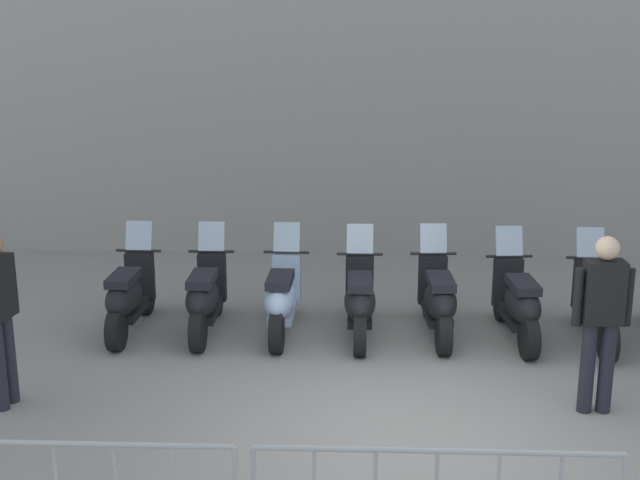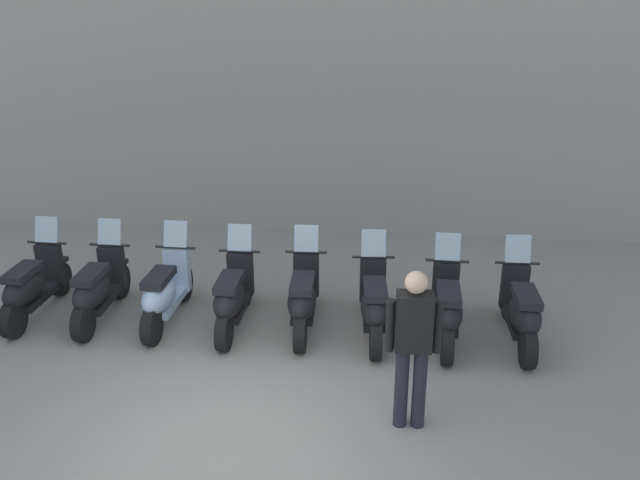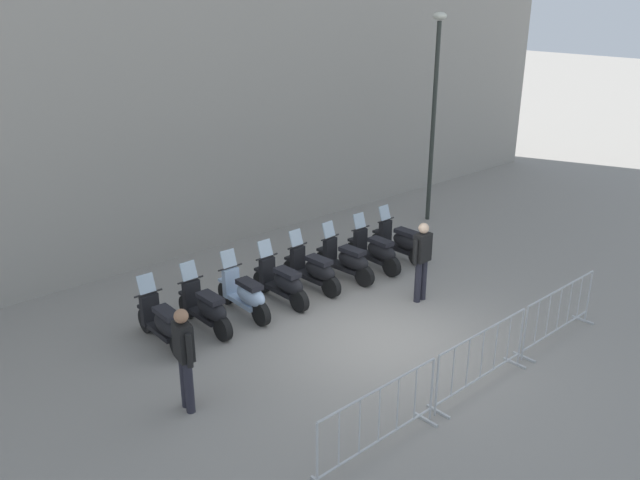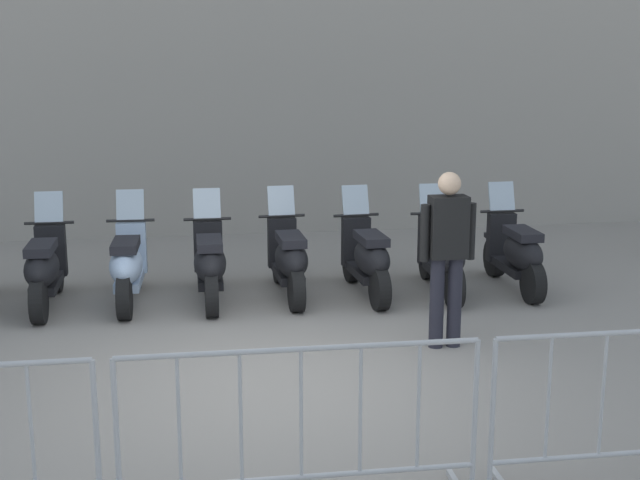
{
  "view_description": "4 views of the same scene",
  "coord_description": "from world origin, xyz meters",
  "px_view_note": "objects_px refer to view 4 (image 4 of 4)",
  "views": [
    {
      "loc": [
        -0.06,
        -6.87,
        3.64
      ],
      "look_at": [
        -1.11,
        2.6,
        1.14
      ],
      "focal_mm": 47.37,
      "sensor_mm": 36.0,
      "label": 1
    },
    {
      "loc": [
        1.79,
        -5.06,
        4.32
      ],
      "look_at": [
        0.46,
        2.79,
        1.19
      ],
      "focal_mm": 37.75,
      "sensor_mm": 36.0,
      "label": 2
    },
    {
      "loc": [
        -7.49,
        -7.69,
        6.04
      ],
      "look_at": [
        0.32,
        2.39,
        1.2
      ],
      "focal_mm": 36.24,
      "sensor_mm": 36.0,
      "label": 3
    },
    {
      "loc": [
        -0.15,
        -7.25,
        2.9
      ],
      "look_at": [
        0.6,
        2.0,
        0.82
      ],
      "focal_mm": 48.98,
      "sensor_mm": 36.0,
      "label": 4
    }
  ],
  "objects_px": {
    "barrier_segment_1": "(301,427)",
    "motorcycle_4": "(289,260)",
    "motorcycle_5": "(367,259)",
    "motorcycle_7": "(516,254)",
    "motorcycle_6": "(443,257)",
    "officer_near_row_end": "(447,249)",
    "motorcycle_1": "(45,269)",
    "motorcycle_3": "(210,264)",
    "motorcycle_2": "(128,266)"
  },
  "relations": [
    {
      "from": "motorcycle_3",
      "to": "officer_near_row_end",
      "type": "relative_size",
      "value": 1.0
    },
    {
      "from": "motorcycle_3",
      "to": "motorcycle_4",
      "type": "bearing_deg",
      "value": 7.58
    },
    {
      "from": "motorcycle_1",
      "to": "motorcycle_4",
      "type": "distance_m",
      "value": 2.73
    },
    {
      "from": "motorcycle_2",
      "to": "motorcycle_5",
      "type": "relative_size",
      "value": 1.0
    },
    {
      "from": "motorcycle_5",
      "to": "officer_near_row_end",
      "type": "xyz_separation_m",
      "value": [
        0.53,
        -1.78,
        0.53
      ]
    },
    {
      "from": "motorcycle_2",
      "to": "motorcycle_6",
      "type": "bearing_deg",
      "value": 2.32
    },
    {
      "from": "motorcycle_2",
      "to": "motorcycle_3",
      "type": "distance_m",
      "value": 0.91
    },
    {
      "from": "motorcycle_7",
      "to": "officer_near_row_end",
      "type": "bearing_deg",
      "value": -124.15
    },
    {
      "from": "motorcycle_5",
      "to": "barrier_segment_1",
      "type": "distance_m",
      "value": 4.78
    },
    {
      "from": "motorcycle_5",
      "to": "motorcycle_4",
      "type": "bearing_deg",
      "value": 178.79
    },
    {
      "from": "motorcycle_2",
      "to": "motorcycle_4",
      "type": "relative_size",
      "value": 1.0
    },
    {
      "from": "motorcycle_4",
      "to": "motorcycle_7",
      "type": "bearing_deg",
      "value": 1.87
    },
    {
      "from": "motorcycle_1",
      "to": "motorcycle_6",
      "type": "xyz_separation_m",
      "value": [
        4.55,
        0.21,
        0.0
      ]
    },
    {
      "from": "motorcycle_6",
      "to": "officer_near_row_end",
      "type": "height_order",
      "value": "officer_near_row_end"
    },
    {
      "from": "motorcycle_3",
      "to": "motorcycle_6",
      "type": "height_order",
      "value": "same"
    },
    {
      "from": "barrier_segment_1",
      "to": "motorcycle_4",
      "type": "bearing_deg",
      "value": 88.33
    },
    {
      "from": "motorcycle_3",
      "to": "motorcycle_4",
      "type": "relative_size",
      "value": 1.0
    },
    {
      "from": "motorcycle_5",
      "to": "officer_near_row_end",
      "type": "height_order",
      "value": "officer_near_row_end"
    },
    {
      "from": "barrier_segment_1",
      "to": "officer_near_row_end",
      "type": "xyz_separation_m",
      "value": [
        1.58,
        2.88,
        0.45
      ]
    },
    {
      "from": "motorcycle_7",
      "to": "motorcycle_6",
      "type": "bearing_deg",
      "value": -175.07
    },
    {
      "from": "motorcycle_4",
      "to": "motorcycle_5",
      "type": "distance_m",
      "value": 0.92
    },
    {
      "from": "motorcycle_1",
      "to": "barrier_segment_1",
      "type": "relative_size",
      "value": 0.74
    },
    {
      "from": "motorcycle_1",
      "to": "motorcycle_5",
      "type": "bearing_deg",
      "value": 2.85
    },
    {
      "from": "motorcycle_7",
      "to": "motorcycle_4",
      "type": "bearing_deg",
      "value": -178.13
    },
    {
      "from": "motorcycle_7",
      "to": "barrier_segment_1",
      "type": "distance_m",
      "value": 5.57
    },
    {
      "from": "motorcycle_1",
      "to": "officer_near_row_end",
      "type": "distance_m",
      "value": 4.5
    },
    {
      "from": "motorcycle_4",
      "to": "officer_near_row_end",
      "type": "distance_m",
      "value": 2.37
    },
    {
      "from": "motorcycle_4",
      "to": "motorcycle_5",
      "type": "xyz_separation_m",
      "value": [
        0.92,
        -0.02,
        0.0
      ]
    },
    {
      "from": "motorcycle_3",
      "to": "officer_near_row_end",
      "type": "bearing_deg",
      "value": -35.55
    },
    {
      "from": "motorcycle_4",
      "to": "officer_near_row_end",
      "type": "bearing_deg",
      "value": -51.27
    },
    {
      "from": "motorcycle_1",
      "to": "motorcycle_5",
      "type": "xyz_separation_m",
      "value": [
        3.64,
        0.18,
        0.0
      ]
    },
    {
      "from": "motorcycle_5",
      "to": "barrier_segment_1",
      "type": "bearing_deg",
      "value": -102.72
    },
    {
      "from": "motorcycle_3",
      "to": "motorcycle_7",
      "type": "bearing_deg",
      "value": 3.31
    },
    {
      "from": "motorcycle_5",
      "to": "officer_near_row_end",
      "type": "distance_m",
      "value": 1.93
    },
    {
      "from": "motorcycle_2",
      "to": "motorcycle_6",
      "type": "xyz_separation_m",
      "value": [
        3.64,
        0.15,
        0.0
      ]
    },
    {
      "from": "motorcycle_6",
      "to": "motorcycle_2",
      "type": "bearing_deg",
      "value": -177.68
    },
    {
      "from": "motorcycle_4",
      "to": "motorcycle_7",
      "type": "xyz_separation_m",
      "value": [
        2.73,
        0.09,
        0.0
      ]
    },
    {
      "from": "motorcycle_2",
      "to": "motorcycle_4",
      "type": "height_order",
      "value": "same"
    },
    {
      "from": "motorcycle_1",
      "to": "officer_near_row_end",
      "type": "bearing_deg",
      "value": -21.0
    },
    {
      "from": "motorcycle_5",
      "to": "motorcycle_2",
      "type": "bearing_deg",
      "value": -177.54
    },
    {
      "from": "motorcycle_4",
      "to": "motorcycle_7",
      "type": "relative_size",
      "value": 1.0
    },
    {
      "from": "motorcycle_3",
      "to": "motorcycle_7",
      "type": "distance_m",
      "value": 3.64
    },
    {
      "from": "motorcycle_5",
      "to": "motorcycle_6",
      "type": "xyz_separation_m",
      "value": [
        0.9,
        0.03,
        0.0
      ]
    },
    {
      "from": "motorcycle_3",
      "to": "barrier_segment_1",
      "type": "bearing_deg",
      "value": -80.41
    },
    {
      "from": "motorcycle_6",
      "to": "barrier_segment_1",
      "type": "distance_m",
      "value": 5.09
    },
    {
      "from": "motorcycle_2",
      "to": "officer_near_row_end",
      "type": "bearing_deg",
      "value": -27.01
    },
    {
      "from": "motorcycle_4",
      "to": "motorcycle_6",
      "type": "relative_size",
      "value": 1.0
    },
    {
      "from": "motorcycle_1",
      "to": "motorcycle_4",
      "type": "xyz_separation_m",
      "value": [
        2.73,
        0.2,
        0.0
      ]
    },
    {
      "from": "motorcycle_3",
      "to": "motorcycle_5",
      "type": "height_order",
      "value": "same"
    },
    {
      "from": "motorcycle_6",
      "to": "officer_near_row_end",
      "type": "bearing_deg",
      "value": -101.61
    }
  ]
}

